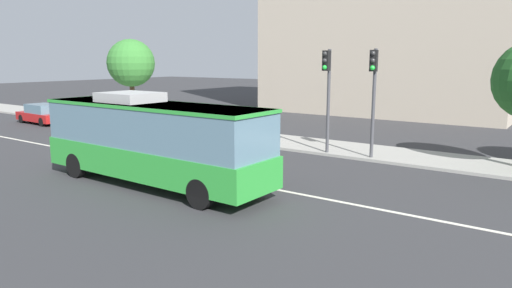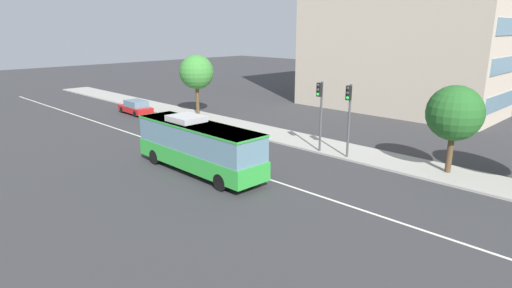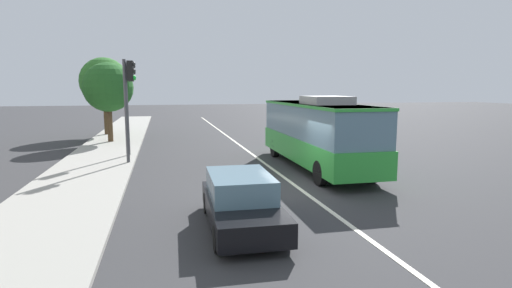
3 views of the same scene
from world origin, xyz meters
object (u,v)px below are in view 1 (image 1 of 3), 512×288
Objects in this scene: transit_bus at (153,138)px; traffic_light_near_corner at (327,83)px; street_tree_kerbside_right at (131,63)px; sedan_red at (42,114)px; sedan_black at (134,132)px; traffic_light_mid_block at (373,85)px.

transit_bus is 9.31m from traffic_light_near_corner.
street_tree_kerbside_right is at bearing -94.02° from traffic_light_near_corner.
street_tree_kerbside_right is at bearing -136.90° from sedan_red.
sedan_red is 0.74× the size of street_tree_kerbside_right.
street_tree_kerbside_right is (-7.41, 6.14, 3.70)m from sedan_black.
traffic_light_near_corner is at bearing -173.06° from sedan_red.
sedan_red is 25.03m from traffic_light_mid_block.
sedan_red is 7.60m from street_tree_kerbside_right.
transit_bus is 20.93m from sedan_red.
transit_bus is 18.68m from street_tree_kerbside_right.
street_tree_kerbside_right is at bearing -38.09° from sedan_black.
traffic_light_near_corner reaches higher than transit_bus.
transit_bus is 10.35m from traffic_light_mid_block.
transit_bus is at bearing 146.54° from sedan_black.
sedan_red is at bearing -139.30° from street_tree_kerbside_right.
transit_bus is 8.95m from sedan_black.
traffic_light_near_corner is at bearing 72.84° from transit_bus.
sedan_black is 10.31m from street_tree_kerbside_right.
traffic_light_near_corner is (22.52, 1.79, 2.84)m from sedan_red.
sedan_black is 0.87× the size of traffic_light_near_corner.
traffic_light_near_corner is 2.28m from traffic_light_mid_block.
transit_bus is 1.93× the size of traffic_light_near_corner.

